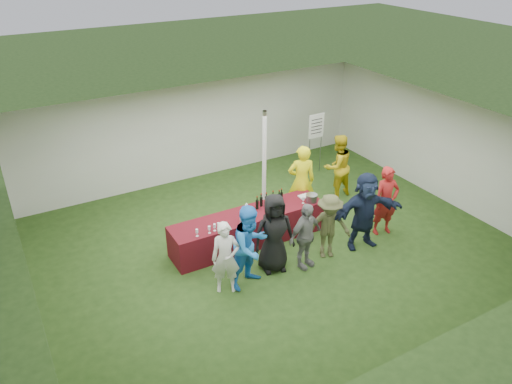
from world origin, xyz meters
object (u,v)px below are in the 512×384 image
serving_table (248,228)px  customer_4 (329,227)px  customer_1 (250,246)px  dump_bucket (312,198)px  customer_0 (226,258)px  wine_list_sign (316,131)px  customer_3 (305,236)px  customer_6 (386,201)px  staff_pourer (301,181)px  customer_2 (274,233)px  customer_5 (365,211)px  staff_back (337,166)px

serving_table → customer_4: (1.24, -1.30, 0.37)m
customer_1 → customer_4: bearing=-15.9°
dump_bucket → customer_0: size_ratio=0.18×
wine_list_sign → customer_4: wine_list_sign is taller
customer_3 → customer_6: 2.37m
serving_table → staff_pourer: staff_pourer is taller
customer_2 → customer_4: bearing=3.7°
serving_table → customer_5: customer_5 is taller
dump_bucket → staff_pourer: size_ratio=0.14×
customer_4 → customer_5: customer_5 is taller
customer_3 → dump_bucket: bearing=38.4°
dump_bucket → staff_pourer: staff_pourer is taller
staff_back → customer_5: customer_5 is taller
serving_table → staff_pourer: 1.88m
staff_back → customer_4: (-1.88, -2.15, -0.11)m
customer_1 → customer_4: size_ratio=1.18×
serving_table → customer_1: customer_1 is taller
wine_list_sign → customer_2: 4.84m
wine_list_sign → staff_pourer: (-1.69, -1.79, -0.39)m
customer_2 → customer_5: bearing=5.9°
staff_pourer → customer_2: 2.36m
wine_list_sign → customer_0: (-4.61, -3.53, -0.55)m
wine_list_sign → staff_back: size_ratio=1.05×
customer_2 → customer_0: bearing=-160.5°
serving_table → customer_0: 1.77m
customer_5 → customer_6: size_ratio=1.08×
customer_5 → customer_1: bearing=-171.4°
staff_back → customer_0: staff_back is taller
wine_list_sign → customer_5: (-1.27, -3.62, -0.42)m
staff_pourer → serving_table: bearing=36.6°
customer_4 → customer_5: bearing=17.0°
customer_0 → customer_4: (2.42, -0.04, -0.01)m
staff_back → customer_0: (-4.30, -2.11, -0.10)m
serving_table → customer_2: customer_2 is taller
customer_5 → serving_table: bearing=157.6°
serving_table → customer_2: bearing=-90.4°
customer_4 → customer_6: customer_6 is taller
staff_back → customer_3: size_ratio=1.15×
serving_table → dump_bucket: size_ratio=13.45×
customer_1 → customer_5: 2.82m
serving_table → customer_4: size_ratio=2.41×
customer_0 → wine_list_sign: bearing=61.2°
serving_table → staff_pourer: (1.73, 0.48, 0.55)m
staff_pourer → wine_list_sign: bearing=-112.2°
customer_2 → dump_bucket: bearing=42.1°
staff_back → customer_1: (-3.78, -2.15, 0.02)m
customer_2 → customer_6: size_ratio=1.04×
wine_list_sign → customer_2: bearing=-135.5°
customer_1 → wine_list_sign: bearing=25.2°
customer_0 → customer_6: 4.14m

